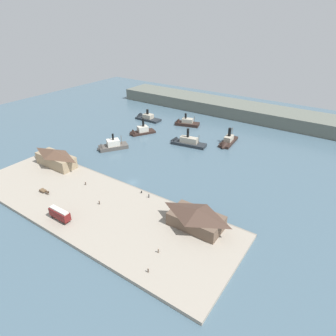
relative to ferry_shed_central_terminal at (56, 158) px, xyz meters
The scene contains 21 objects.
ground_plane 38.91m from the ferry_shed_central_terminal, 14.33° to the left, with size 320.00×320.00×0.00m, color #476070.
quay_promenade 39.65m from the ferry_shed_central_terminal, 18.43° to the right, with size 110.00×36.00×1.20m, color #9E9384.
seawall_edge 38.12m from the ferry_shed_central_terminal, ahead, with size 110.00×0.80×1.00m, color gray.
ferry_shed_central_terminal is the anchor object (origin of this frame).
ferry_shed_customs_shed 74.19m from the ferry_shed_central_terminal, ahead, with size 17.86×10.31×6.74m.
street_tram 42.23m from the ferry_shed_central_terminal, 35.55° to the right, with size 8.43×2.78×4.24m.
horse_cart 23.51m from the ferry_shed_central_terminal, 48.52° to the right, with size 5.59×1.65×1.87m.
pedestrian_walking_west 24.66m from the ferry_shed_central_terminal, 10.12° to the right, with size 0.39×0.39×1.57m.
pedestrian_near_east_shed 73.45m from the ferry_shed_central_terminal, 14.35° to the right, with size 0.40×0.40×1.61m.
pedestrian_walking_east 51.23m from the ferry_shed_central_terminal, ahead, with size 0.40×0.40×1.63m.
pedestrian_by_tram 40.29m from the ferry_shed_central_terminal, 15.48° to the right, with size 0.41×0.41×1.68m.
pedestrian_near_west_shed 77.59m from the ferry_shed_central_terminal, 19.37° to the right, with size 0.38×0.38×1.53m.
mooring_post_east 13.25m from the ferry_shed_central_terminal, 159.94° to the left, with size 0.44×0.44×0.90m, color black.
mooring_post_west 47.07m from the ferry_shed_central_terminal, ahead, with size 0.44×0.44×0.90m, color black.
ferry_moored_west 54.43m from the ferry_shed_central_terminal, 84.95° to the left, with size 12.61×16.34×11.08m.
ferry_mid_harbor 84.07m from the ferry_shed_central_terminal, 77.14° to the left, with size 16.92×10.04×9.53m.
ferry_moored_east 76.86m from the ferry_shed_central_terminal, 96.53° to the left, with size 18.59×6.73×9.38m.
ferry_approaching_east 65.90m from the ferry_shed_central_terminal, 58.16° to the left, with size 20.94×8.85×11.26m.
ferry_near_quay 87.36m from the ferry_shed_central_terminal, 52.02° to the left, with size 7.04×18.71×10.42m.
ferry_approaching_west 29.50m from the ferry_shed_central_terminal, 78.77° to the left, with size 13.74×16.60×10.03m.
far_headland 125.26m from the ferry_shed_central_terminal, 72.64° to the left, with size 180.00×24.00×8.00m, color #60665B.
Camera 1 is at (72.32, -79.06, 64.46)m, focal length 31.30 mm.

